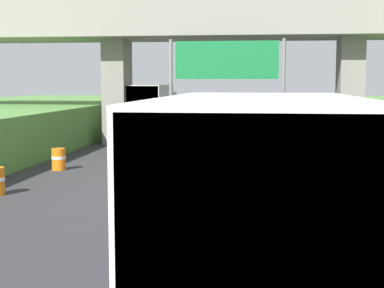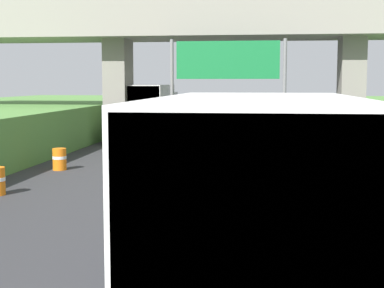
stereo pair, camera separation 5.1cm
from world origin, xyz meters
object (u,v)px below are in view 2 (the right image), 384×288
(truck_blue, at_px, (258,207))
(truck_silver, at_px, (152,109))
(construction_barrel_4, at_px, (59,159))
(overhead_highway_sign, at_px, (228,68))
(car_green, at_px, (174,119))
(car_yellow, at_px, (182,143))

(truck_blue, relative_size, truck_silver, 1.00)
(construction_barrel_4, bearing_deg, overhead_highway_sign, 45.26)
(car_green, bearing_deg, car_yellow, -79.81)
(car_yellow, bearing_deg, truck_silver, 108.38)
(car_green, bearing_deg, overhead_highway_sign, -70.14)
(truck_blue, xyz_separation_m, truck_silver, (-7.00, 27.82, 0.00))
(car_yellow, bearing_deg, construction_barrel_4, -148.23)
(car_yellow, distance_m, construction_barrel_4, 5.53)
(overhead_highway_sign, distance_m, car_green, 14.78)
(overhead_highway_sign, bearing_deg, car_yellow, -116.25)
(car_green, height_order, car_yellow, same)
(overhead_highway_sign, height_order, truck_silver, overhead_highway_sign)
(truck_silver, distance_m, car_green, 7.02)
(car_green, relative_size, car_yellow, 1.00)
(truck_blue, distance_m, construction_barrel_4, 16.93)
(car_green, distance_m, car_yellow, 17.43)
(truck_blue, xyz_separation_m, car_green, (-6.68, 34.75, -1.08))
(overhead_highway_sign, xyz_separation_m, car_green, (-4.88, 13.51, -3.44))
(car_green, bearing_deg, truck_blue, -79.12)
(truck_blue, height_order, truck_silver, same)
(truck_silver, bearing_deg, construction_barrel_4, -95.61)
(truck_blue, bearing_deg, overhead_highway_sign, 94.85)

